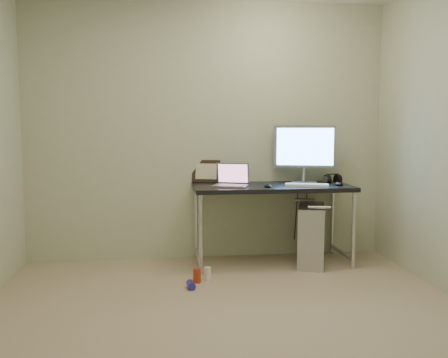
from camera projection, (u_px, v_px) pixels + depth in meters
floor at (233, 325)px, 3.27m from camera, size 3.50×3.50×0.00m
wall_back at (208, 131)px, 4.87m from camera, size 3.50×0.02×2.50m
desk at (272, 194)px, 4.68m from camera, size 1.47×0.64×0.75m
tower_computer at (311, 235)px, 4.68m from camera, size 0.39×0.58×0.60m
cable_a at (296, 216)px, 5.02m from camera, size 0.01×0.16×0.69m
cable_b at (305, 218)px, 5.01m from camera, size 0.02×0.11×0.71m
can_red at (197, 276)px, 4.15m from camera, size 0.09×0.09×0.12m
can_white at (208, 274)px, 4.22m from camera, size 0.07×0.07×0.11m
can_blue at (191, 285)px, 4.00m from camera, size 0.07×0.12×0.06m
laptop at (231, 181)px, 4.57m from camera, size 0.37×0.34×0.21m
monitor at (304, 149)px, 4.84m from camera, size 0.58×0.23×0.56m
keyboard at (307, 185)px, 4.56m from camera, size 0.41×0.24×0.02m
mouse_right at (339, 183)px, 4.65m from camera, size 0.08×0.12×0.04m
mouse_left at (268, 185)px, 4.50m from camera, size 0.09×0.12×0.03m
headphones at (332, 180)px, 4.87m from camera, size 0.18×0.11×0.11m
picture_frame at (206, 171)px, 4.88m from camera, size 0.29×0.15×0.22m
webcam at (221, 173)px, 4.84m from camera, size 0.05×0.04×0.13m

